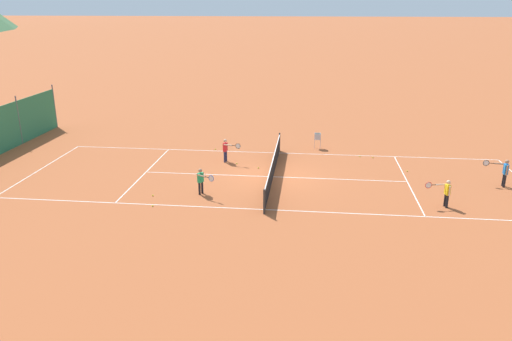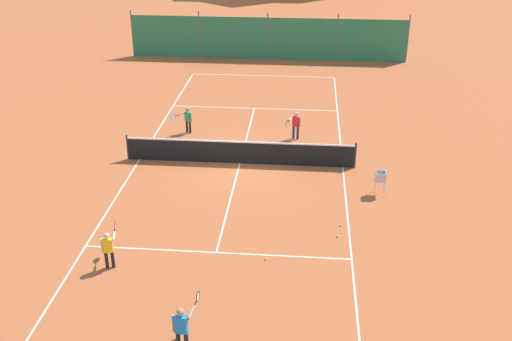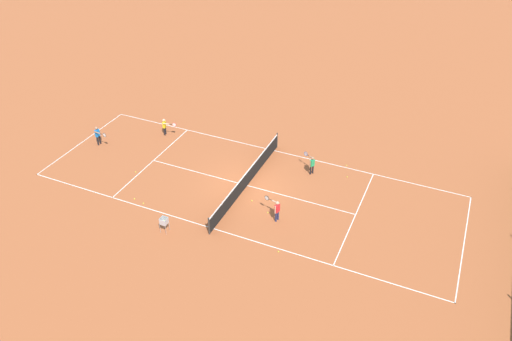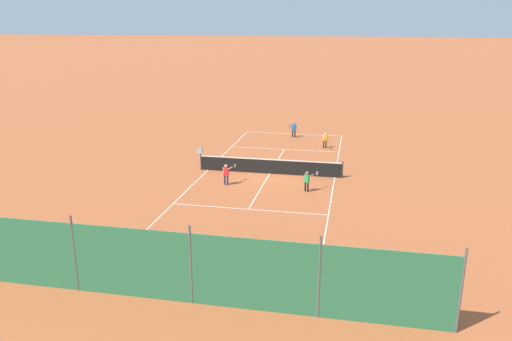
% 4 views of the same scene
% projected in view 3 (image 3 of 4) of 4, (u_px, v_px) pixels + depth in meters
% --- Properties ---
extents(ground_plane, '(600.00, 600.00, 0.00)m').
position_uv_depth(ground_plane, '(247.00, 185.00, 28.76)').
color(ground_plane, '#A8542D').
extents(court_line_markings, '(8.25, 23.85, 0.01)m').
position_uv_depth(court_line_markings, '(247.00, 185.00, 28.76)').
color(court_line_markings, white).
rests_on(court_line_markings, ground).
extents(tennis_net, '(9.18, 0.08, 1.06)m').
position_uv_depth(tennis_net, '(247.00, 178.00, 28.48)').
color(tennis_net, '#2D2D2D').
rests_on(tennis_net, ground).
extents(player_far_baseline, '(0.39, 1.03, 1.18)m').
position_uv_depth(player_far_baseline, '(165.00, 126.00, 33.07)').
color(player_far_baseline, black).
rests_on(player_far_baseline, ground).
extents(player_near_service, '(0.78, 0.85, 1.18)m').
position_uv_depth(player_near_service, '(312.00, 164.00, 29.39)').
color(player_near_service, black).
rests_on(player_near_service, ground).
extents(player_far_service, '(0.61, 0.99, 1.25)m').
position_uv_depth(player_far_service, '(277.00, 209.00, 25.86)').
color(player_far_service, '#23284C').
rests_on(player_far_service, ground).
extents(player_near_baseline, '(0.51, 1.05, 1.30)m').
position_uv_depth(player_near_baseline, '(98.00, 134.00, 32.01)').
color(player_near_baseline, black).
rests_on(player_near_baseline, ground).
extents(tennis_ball_by_net_right, '(0.07, 0.07, 0.07)m').
position_uv_depth(tennis_ball_by_net_right, '(268.00, 213.00, 26.71)').
color(tennis_ball_by_net_right, '#CCE033').
rests_on(tennis_ball_by_net_right, ground).
extents(tennis_ball_mid_court, '(0.07, 0.07, 0.07)m').
position_uv_depth(tennis_ball_mid_court, '(252.00, 201.00, 27.55)').
color(tennis_ball_mid_court, '#CCE033').
rests_on(tennis_ball_mid_court, ground).
extents(tennis_ball_far_corner, '(0.07, 0.07, 0.07)m').
position_uv_depth(tennis_ball_far_corner, '(136.00, 172.00, 29.82)').
color(tennis_ball_far_corner, '#CCE033').
rests_on(tennis_ball_far_corner, ground).
extents(tennis_ball_alley_right, '(0.07, 0.07, 0.07)m').
position_uv_depth(tennis_ball_alley_right, '(278.00, 252.00, 24.27)').
color(tennis_ball_alley_right, '#CCE033').
rests_on(tennis_ball_alley_right, ground).
extents(tennis_ball_near_corner, '(0.07, 0.07, 0.07)m').
position_uv_depth(tennis_ball_near_corner, '(347.00, 165.00, 30.40)').
color(tennis_ball_near_corner, '#CCE033').
rests_on(tennis_ball_near_corner, ground).
extents(tennis_ball_alley_left, '(0.07, 0.07, 0.07)m').
position_uv_depth(tennis_ball_alley_left, '(143.00, 203.00, 27.36)').
color(tennis_ball_alley_left, '#CCE033').
rests_on(tennis_ball_alley_left, ground).
extents(tennis_ball_by_net_left, '(0.07, 0.07, 0.07)m').
position_uv_depth(tennis_ball_by_net_left, '(134.00, 199.00, 27.69)').
color(tennis_ball_by_net_left, '#CCE033').
rests_on(tennis_ball_by_net_left, ground).
extents(tennis_ball_service_box, '(0.07, 0.07, 0.07)m').
position_uv_depth(tennis_ball_service_box, '(347.00, 177.00, 29.42)').
color(tennis_ball_service_box, '#CCE033').
rests_on(tennis_ball_service_box, ground).
extents(ball_hopper, '(0.36, 0.36, 0.89)m').
position_uv_depth(ball_hopper, '(164.00, 222.00, 25.15)').
color(ball_hopper, '#B7B7BC').
rests_on(ball_hopper, ground).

